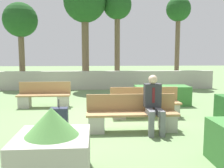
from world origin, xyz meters
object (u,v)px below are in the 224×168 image
(bench_front, at_px, (132,117))
(tree_leftmost, at_px, (20,22))
(suitcase, at_px, (59,120))
(person_seated_man, at_px, (154,101))
(bench_right_side, at_px, (145,106))
(tree_rightmost, at_px, (178,13))
(bench_left_side, at_px, (44,98))
(planter_corner_left, at_px, (53,149))
(tree_center_right, at_px, (117,9))
(tree_center_left, at_px, (85,3))

(bench_front, relative_size, tree_leftmost, 0.48)
(bench_front, xyz_separation_m, suitcase, (-1.68, -0.00, -0.05))
(person_seated_man, relative_size, suitcase, 1.71)
(bench_right_side, bearing_deg, tree_rightmost, 62.15)
(bench_left_side, distance_m, planter_corner_left, 5.11)
(suitcase, xyz_separation_m, tree_center_right, (2.02, 7.79, 3.85))
(bench_right_side, height_order, tree_leftmost, tree_leftmost)
(planter_corner_left, bearing_deg, tree_rightmost, 63.12)
(tree_leftmost, relative_size, tree_rightmost, 0.92)
(suitcase, distance_m, tree_center_right, 8.92)
(tree_rightmost, bearing_deg, suitcase, -124.04)
(planter_corner_left, height_order, tree_center_left, tree_center_left)
(person_seated_man, bearing_deg, bench_front, 162.96)
(tree_rightmost, bearing_deg, bench_right_side, -114.91)
(bench_left_side, height_order, bench_right_side, same)
(person_seated_man, bearing_deg, suitcase, 176.19)
(planter_corner_left, relative_size, tree_leftmost, 0.24)
(bench_front, distance_m, tree_rightmost, 9.46)
(bench_front, height_order, tree_center_right, tree_center_right)
(bench_front, distance_m, tree_center_right, 8.67)
(tree_center_left, bearing_deg, suitcase, -92.51)
(person_seated_man, distance_m, tree_rightmost, 9.27)
(bench_right_side, relative_size, suitcase, 2.57)
(bench_front, xyz_separation_m, tree_leftmost, (-4.76, 8.06, 3.14))
(bench_front, height_order, bench_right_side, same)
(suitcase, bearing_deg, bench_right_side, 28.65)
(bench_right_side, bearing_deg, bench_front, -117.43)
(suitcase, relative_size, tree_center_left, 0.14)
(bench_front, xyz_separation_m, bench_left_side, (-2.58, 2.79, -0.02))
(bench_right_side, bearing_deg, tree_center_left, 103.80)
(bench_left_side, bearing_deg, suitcase, -68.29)
(planter_corner_left, bearing_deg, bench_right_side, 59.45)
(tree_leftmost, relative_size, tree_center_right, 0.88)
(tree_center_left, distance_m, tree_rightmost, 5.05)
(person_seated_man, xyz_separation_m, planter_corner_left, (-1.93, -2.06, -0.26))
(tree_leftmost, bearing_deg, person_seated_man, -57.49)
(bench_right_side, relative_size, person_seated_man, 1.50)
(person_seated_man, bearing_deg, tree_center_left, 103.28)
(tree_rightmost, bearing_deg, tree_center_left, -175.98)
(tree_center_right, bearing_deg, tree_rightmost, 2.37)
(person_seated_man, xyz_separation_m, tree_center_right, (-0.13, 7.93, 3.41))
(bench_front, relative_size, planter_corner_left, 2.02)
(bench_left_side, xyz_separation_m, suitcase, (0.89, -2.79, -0.03))
(bench_front, xyz_separation_m, person_seated_man, (0.47, -0.14, 0.39))
(bench_front, relative_size, bench_right_side, 1.08)
(suitcase, xyz_separation_m, tree_rightmost, (5.35, 7.92, 3.69))
(bench_left_side, xyz_separation_m, tree_center_left, (1.22, 4.78, 4.04))
(bench_right_side, height_order, tree_rightmost, tree_rightmost)
(suitcase, bearing_deg, tree_rightmost, 55.96)
(bench_right_side, distance_m, planter_corner_left, 3.98)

